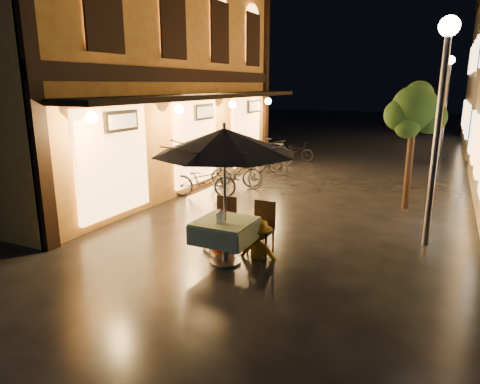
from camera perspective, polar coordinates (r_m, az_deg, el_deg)
The scene contains 19 objects.
ground at distance 8.03m, azimuth 0.58°, elevation -8.28°, with size 90.00×90.00×0.00m, color black.
west_building at distance 13.92m, azimuth -14.51°, elevation 16.40°, with size 5.90×11.40×7.40m.
street_tree at distance 11.27m, azimuth 22.27°, elevation 9.86°, with size 1.43×1.20×3.15m.
streetlamp_near at distance 8.72m, azimuth 25.32°, elevation 11.88°, with size 0.36×0.36×4.23m.
streetlamp_far at distance 20.72m, azimuth 25.91°, elevation 12.39°, with size 0.36×0.36×4.23m.
cafe_table at distance 7.47m, azimuth -2.00°, elevation -5.21°, with size 0.99×0.99×0.78m.
patio_umbrella at distance 7.11m, azimuth -2.11°, elevation 6.75°, with size 2.44×2.44×2.46m.
cafe_chair_left at distance 8.28m, azimuth -2.09°, elevation -3.61°, with size 0.42×0.42×0.97m.
cafe_chair_right at distance 7.96m, azimuth 3.03°, elevation -4.36°, with size 0.42×0.42×0.97m.
table_lantern at distance 7.23m, azimuth -2.63°, elevation -3.12°, with size 0.16×0.16×0.25m.
person_orange at distance 8.04m, azimuth -2.75°, elevation -2.44°, with size 0.75×0.58×1.54m, color red.
person_yellow at distance 7.70m, azimuth 2.55°, elevation -3.86°, with size 0.88×0.51×1.37m, color orange.
bicycle_0 at distance 11.91m, azimuth -4.92°, elevation 1.59°, with size 0.64×1.83×0.96m, color black.
bicycle_1 at distance 12.94m, azimuth -0.53°, elevation 2.59°, with size 0.44×1.56×0.94m, color black.
bicycle_2 at distance 13.18m, azimuth 0.24°, elevation 2.70°, with size 0.59×1.69×0.89m, color black.
bicycle_3 at distance 15.03m, azimuth 3.98°, elevation 4.10°, with size 0.42×1.48×0.89m, color black.
bicycle_4 at distance 15.56m, azimuth 2.89°, elevation 4.32°, with size 0.54×1.56×0.82m, color black.
bicycle_5 at distance 16.85m, azimuth 4.59°, elevation 5.41°, with size 0.48×1.70×1.02m, color black.
bicycle_6 at distance 17.80m, azimuth 7.41°, elevation 5.43°, with size 0.53×1.51×0.79m, color black.
Camera 1 is at (3.14, -6.72, 3.07)m, focal length 32.00 mm.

